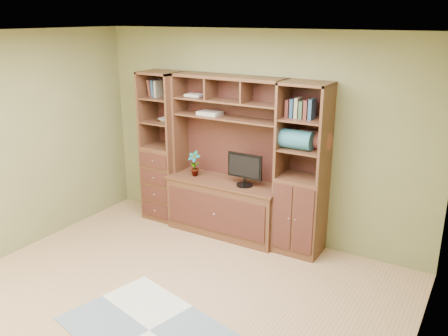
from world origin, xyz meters
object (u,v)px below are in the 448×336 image
Objects in this scene: right_tower at (302,171)px; monitor at (245,164)px; center_hutch at (225,159)px; left_tower at (163,147)px.

right_tower reaches higher than monitor.
center_hutch is 1.00× the size of left_tower.
center_hutch is at bearing 174.20° from monitor.
left_tower is 3.62× the size of monitor.
left_tower reaches higher than monitor.
right_tower is 0.72m from monitor.
left_tower is 1.31m from monitor.
right_tower is (2.02, 0.00, 0.00)m from left_tower.
center_hutch is at bearing -177.77° from right_tower.
right_tower is at bearing 0.00° from left_tower.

